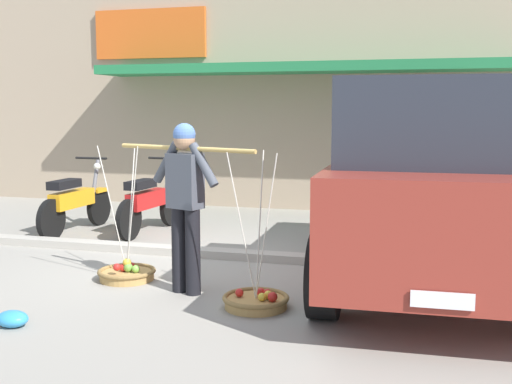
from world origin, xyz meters
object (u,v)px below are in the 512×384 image
at_px(fruit_basket_left_side, 256,300).
at_px(fruit_basket_right_side, 127,273).
at_px(parked_truck, 435,187).
at_px(plastic_litter_bag, 12,319).
at_px(motorcycle_second_in_row, 150,203).
at_px(motorcycle_nearest_shop, 75,202).
at_px(fruit_vendor, 185,196).
at_px(wooden_crate, 394,230).

bearing_deg(fruit_basket_left_side, fruit_basket_right_side, 160.94).
bearing_deg(parked_truck, fruit_basket_left_side, -141.32).
bearing_deg(plastic_litter_bag, parked_truck, 34.20).
bearing_deg(plastic_litter_bag, motorcycle_second_in_row, 98.95).
height_order(fruit_basket_right_side, motorcycle_second_in_row, fruit_basket_right_side).
bearing_deg(fruit_basket_right_side, parked_truck, 12.33).
relative_size(fruit_basket_right_side, motorcycle_second_in_row, 0.80).
relative_size(fruit_basket_left_side, parked_truck, 0.30).
xyz_separation_m(parked_truck, plastic_litter_bag, (-3.40, -2.31, -0.96)).
xyz_separation_m(fruit_basket_left_side, parked_truck, (1.56, 1.25, 0.96)).
relative_size(parked_truck, plastic_litter_bag, 17.03).
bearing_deg(motorcycle_nearest_shop, fruit_vendor, -41.73).
bearing_deg(motorcycle_nearest_shop, plastic_litter_bag, -65.71).
distance_m(fruit_basket_left_side, fruit_basket_right_side, 1.70).
xyz_separation_m(motorcycle_nearest_shop, motorcycle_second_in_row, (1.07, 0.28, 0.00)).
height_order(motorcycle_nearest_shop, motorcycle_second_in_row, same).
distance_m(fruit_vendor, fruit_basket_left_side, 1.24).
relative_size(motorcycle_second_in_row, parked_truck, 0.38).
bearing_deg(plastic_litter_bag, wooden_crate, 57.01).
bearing_deg(fruit_vendor, motorcycle_nearest_shop, 138.27).
relative_size(motorcycle_nearest_shop, wooden_crate, 4.14).
bearing_deg(motorcycle_nearest_shop, motorcycle_second_in_row, 14.67).
distance_m(fruit_vendor, motorcycle_nearest_shop, 3.73).
bearing_deg(parked_truck, fruit_basket_right_side, -167.67).
bearing_deg(fruit_basket_left_side, plastic_litter_bag, -150.00).
height_order(fruit_basket_left_side, parked_truck, parked_truck).
bearing_deg(plastic_litter_bag, fruit_basket_left_side, 30.00).
relative_size(fruit_vendor, motorcycle_second_in_row, 0.93).
bearing_deg(wooden_crate, fruit_basket_left_side, -107.01).
height_order(motorcycle_second_in_row, plastic_litter_bag, motorcycle_second_in_row).
bearing_deg(wooden_crate, parked_truck, -75.95).
distance_m(motorcycle_nearest_shop, parked_truck, 5.36).
height_order(parked_truck, plastic_litter_bag, parked_truck).
bearing_deg(plastic_litter_bag, fruit_basket_right_side, 81.62).
xyz_separation_m(fruit_basket_left_side, wooden_crate, (1.03, 3.36, 0.08)).
distance_m(motorcycle_second_in_row, wooden_crate, 3.55).
relative_size(fruit_vendor, motorcycle_nearest_shop, 0.93).
bearing_deg(motorcycle_nearest_shop, fruit_basket_left_side, -37.53).
bearing_deg(motorcycle_second_in_row, fruit_vendor, -58.42).
bearing_deg(fruit_basket_left_side, parked_truck, 38.68).
bearing_deg(motorcycle_second_in_row, fruit_basket_left_side, -50.47).
distance_m(motorcycle_nearest_shop, plastic_litter_bag, 4.19).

